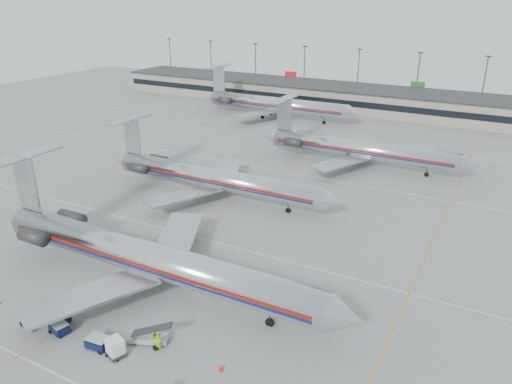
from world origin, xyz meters
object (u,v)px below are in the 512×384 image
Objects in this scene: jet_foreground at (145,257)px; tug_center at (60,316)px; uld_container at (115,347)px; belt_loader at (148,337)px; jet_second_row at (211,177)px.

jet_foreground is 24.09× the size of tug_center.
jet_foreground is 12.44m from uld_container.
jet_foreground reaches higher than belt_loader.
uld_container is (5.26, -10.91, -2.83)m from jet_foreground.
tug_center is 0.95× the size of uld_container.
belt_loader is at bearing 84.40° from uld_container.
jet_foreground is at bearing 106.78° from belt_loader.
tug_center is at bearing 166.73° from belt_loader.
belt_loader is at bearing -49.90° from jet_foreground.
belt_loader is (10.15, 1.80, -0.06)m from tug_center.
uld_container is (13.46, -37.18, -2.37)m from jet_second_row.
uld_container is 3.29m from belt_loader.
jet_second_row is at bearing 107.34° from jet_foreground.
jet_second_row is (-8.20, 26.27, -0.46)m from jet_foreground.
tug_center is 8.77m from uld_container.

